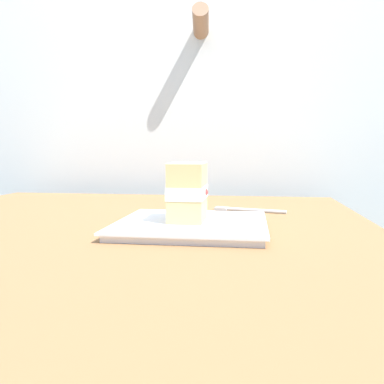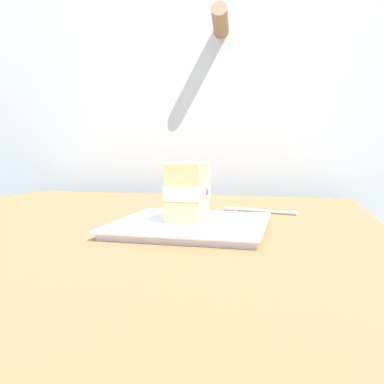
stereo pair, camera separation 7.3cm
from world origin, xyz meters
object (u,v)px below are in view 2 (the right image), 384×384
(diner_person, at_px, (227,104))
(dessert_fork, at_px, (255,211))
(dessert_plate, at_px, (192,225))
(patio_table, at_px, (42,305))
(cake_slice, at_px, (188,192))

(diner_person, bearing_deg, dessert_fork, -166.03)
(dessert_plate, relative_size, diner_person, 0.17)
(dessert_plate, bearing_deg, patio_table, 141.43)
(dessert_fork, bearing_deg, diner_person, 13.97)
(cake_slice, distance_m, dessert_fork, 0.26)
(patio_table, bearing_deg, cake_slice, -36.78)
(patio_table, xyz_separation_m, diner_person, (1.21, -0.07, 0.41))
(dessert_fork, bearing_deg, patio_table, 149.97)
(patio_table, height_order, cake_slice, cake_slice)
(dessert_plate, xyz_separation_m, cake_slice, (0.00, 0.01, 0.06))
(patio_table, bearing_deg, diner_person, -3.35)
(patio_table, distance_m, diner_person, 1.28)
(cake_slice, xyz_separation_m, dessert_fork, (0.24, -0.10, -0.06))
(dessert_plate, height_order, dessert_fork, dessert_plate)
(dessert_fork, bearing_deg, cake_slice, 157.07)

